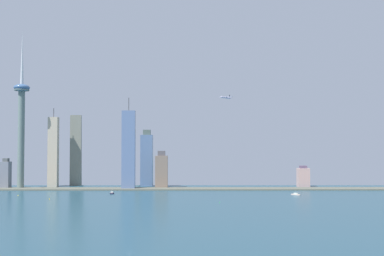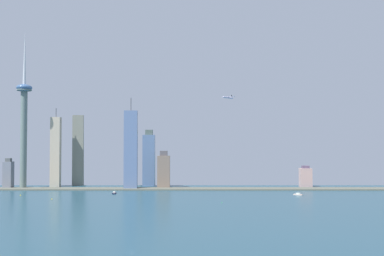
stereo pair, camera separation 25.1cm
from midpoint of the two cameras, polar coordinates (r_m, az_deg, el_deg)
name	(u,v)px [view 1 (the left image)]	position (r m, az deg, el deg)	size (l,w,h in m)	color
ground_plane	(130,251)	(413.72, -8.16, -15.57)	(6000.00, 6000.00, 0.00)	#254A5B
waterfront_pier	(164,189)	(921.36, -3.72, -7.91)	(993.27, 43.94, 2.35)	#5E6053
observation_tower	(21,116)	(1001.55, -21.36, 1.45)	(33.25, 33.25, 338.80)	slate
skyscraper_0	(303,177)	(997.82, 14.29, -6.22)	(25.54, 19.37, 46.81)	#C69E96
skyscraper_1	(134,167)	(1034.24, -7.61, -5.11)	(27.23, 25.86, 108.02)	slate
skyscraper_2	(6,174)	(1016.48, -23.12, -5.58)	(18.02, 18.16, 64.15)	slate
skyscraper_3	(147,159)	(1000.71, -5.92, -4.07)	(27.14, 27.48, 126.56)	slate
skyscraper_4	(128,150)	(926.84, -8.29, -2.82)	(27.73, 12.65, 192.21)	slate
skyscraper_5	(77,149)	(1041.72, -14.79, -2.69)	(25.23, 26.18, 171.34)	gray
skyscraper_7	(161,171)	(941.05, -4.01, -5.61)	(26.60, 13.77, 79.90)	#7F6C5E
skyscraper_8	(53,152)	(1011.57, -17.65, -2.99)	(21.16, 14.56, 173.67)	#C1B096
boat_0	(112,193)	(856.35, -10.41, -8.34)	(8.52, 18.40, 9.70)	black
boat_2	(296,194)	(846.54, 13.38, -8.39)	(16.19, 14.59, 7.92)	beige
channel_buoy_0	(18,195)	(872.70, -21.75, -8.13)	(1.83, 1.83, 2.25)	yellow
channel_buoy_1	(49,199)	(797.33, -18.10, -8.76)	(1.66, 1.66, 2.51)	yellow
channel_buoy_2	(220,202)	(719.53, 3.62, -9.63)	(1.32, 1.32, 2.14)	green
airplane	(226,97)	(941.00, 4.39, 3.99)	(28.53, 29.86, 8.45)	silver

